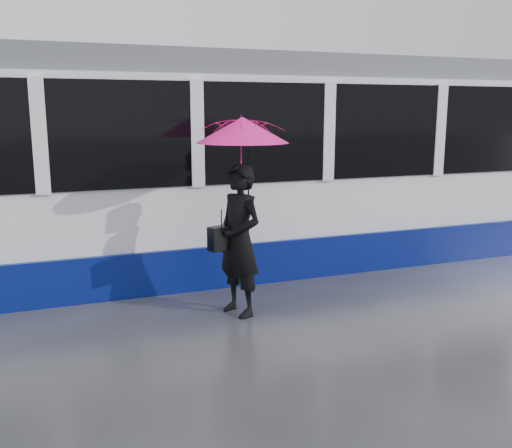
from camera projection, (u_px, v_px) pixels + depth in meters
name	position (u px, v px, depth m)	size (l,w,h in m)	color
ground	(260.00, 316.00, 7.11)	(90.00, 90.00, 0.00)	#28282C
rails	(205.00, 265.00, 9.40)	(34.00, 1.51, 0.02)	#3F3D38
tram	(208.00, 166.00, 9.11)	(26.00, 2.56, 3.35)	white
woman	(239.00, 240.00, 7.01)	(0.69, 0.45, 1.89)	black
umbrella	(243.00, 148.00, 6.80)	(1.44, 1.44, 1.28)	#EA138E
handbag	(222.00, 238.00, 6.94)	(0.37, 0.26, 0.47)	black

